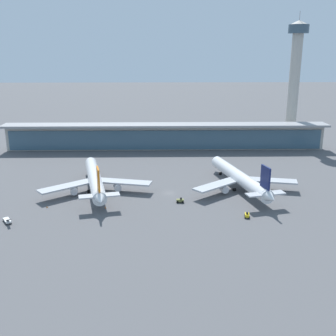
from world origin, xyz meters
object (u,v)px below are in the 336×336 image
at_px(service_truck_near_nose_olive, 180,200).
at_px(service_truck_under_wing_yellow, 247,215).
at_px(airliner_left_stand, 95,179).
at_px(control_tower, 295,74).
at_px(safety_cone_bravo, 47,207).
at_px(safety_cone_alpha, 105,207).
at_px(service_truck_mid_apron_white, 7,220).
at_px(airliner_centre_stand, 240,178).

relative_size(service_truck_near_nose_olive, service_truck_under_wing_yellow, 0.94).
bearing_deg(airliner_left_stand, control_tower, 39.73).
relative_size(airliner_left_stand, safety_cone_bravo, 84.55).
bearing_deg(safety_cone_alpha, service_truck_mid_apron_white, -158.62).
bearing_deg(safety_cone_bravo, airliner_centre_stand, 14.21).
bearing_deg(service_truck_mid_apron_white, control_tower, 42.37).
height_order(airliner_centre_stand, control_tower, control_tower).
bearing_deg(control_tower, safety_cone_bravo, -138.72).
height_order(airliner_left_stand, safety_cone_bravo, airliner_left_stand).
bearing_deg(service_truck_near_nose_olive, airliner_centre_stand, 29.93).
relative_size(service_truck_under_wing_yellow, safety_cone_alpha, 4.47).
height_order(service_truck_under_wing_yellow, service_truck_mid_apron_white, service_truck_mid_apron_white).
height_order(service_truck_mid_apron_white, safety_cone_alpha, service_truck_mid_apron_white).
height_order(control_tower, safety_cone_alpha, control_tower).
height_order(service_truck_under_wing_yellow, safety_cone_bravo, service_truck_under_wing_yellow).
bearing_deg(service_truck_under_wing_yellow, safety_cone_bravo, 171.80).
height_order(airliner_left_stand, service_truck_mid_apron_white, airliner_left_stand).
distance_m(service_truck_near_nose_olive, safety_cone_alpha, 28.40).
bearing_deg(safety_cone_alpha, control_tower, 46.99).
xyz_separation_m(service_truck_mid_apron_white, safety_cone_alpha, (31.55, 12.35, -0.49)).
distance_m(safety_cone_alpha, safety_cone_bravo, 21.74).
bearing_deg(service_truck_near_nose_olive, airliner_left_stand, 157.81).
bearing_deg(airliner_centre_stand, safety_cone_alpha, -159.62).
xyz_separation_m(service_truck_near_nose_olive, service_truck_mid_apron_white, (-59.48, -17.49, -0.07)).
distance_m(airliner_left_stand, safety_cone_alpha, 20.87).
distance_m(airliner_centre_stand, service_truck_near_nose_olive, 29.92).
height_order(airliner_centre_stand, service_truck_under_wing_yellow, airliner_centre_stand).
distance_m(airliner_centre_stand, service_truck_mid_apron_white, 91.17).
relative_size(airliner_centre_stand, service_truck_under_wing_yellow, 18.89).
bearing_deg(airliner_left_stand, safety_cone_alpha, -71.02).
xyz_separation_m(service_truck_near_nose_olive, service_truck_under_wing_yellow, (22.64, -14.71, 0.00)).
distance_m(service_truck_mid_apron_white, safety_cone_alpha, 33.89).
bearing_deg(service_truck_mid_apron_white, service_truck_under_wing_yellow, 1.94).
xyz_separation_m(airliner_centre_stand, service_truck_mid_apron_white, (-85.16, -32.27, -4.20)).
bearing_deg(service_truck_mid_apron_white, airliner_centre_stand, 20.75).
relative_size(airliner_left_stand, service_truck_under_wing_yellow, 18.92).
relative_size(airliner_centre_stand, service_truck_mid_apron_white, 9.18).
relative_size(service_truck_mid_apron_white, safety_cone_bravo, 9.20).
bearing_deg(service_truck_under_wing_yellow, service_truck_near_nose_olive, 146.99).
bearing_deg(service_truck_under_wing_yellow, safety_cone_alpha, 169.28).
bearing_deg(safety_cone_alpha, safety_cone_bravo, 177.78).
xyz_separation_m(airliner_left_stand, service_truck_under_wing_yellow, (57.19, -28.80, -4.14)).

